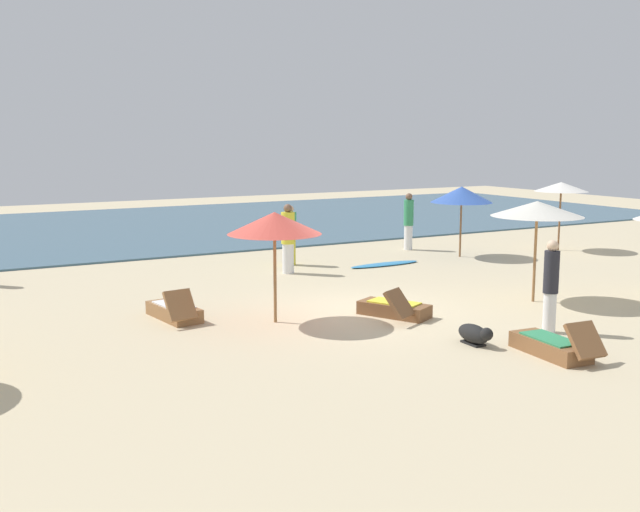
{
  "coord_description": "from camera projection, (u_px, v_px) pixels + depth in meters",
  "views": [
    {
      "loc": [
        -8.39,
        -13.21,
        3.76
      ],
      "look_at": [
        -0.4,
        1.15,
        1.1
      ],
      "focal_mm": 41.89,
      "sensor_mm": 36.0,
      "label": 1
    }
  ],
  "objects": [
    {
      "name": "ground_plane",
      "position": [
        362.0,
        312.0,
        16.02
      ],
      "size": [
        60.0,
        60.0,
        0.0
      ],
      "primitive_type": "plane",
      "color": "beige"
    },
    {
      "name": "ocean_water",
      "position": [
        141.0,
        227.0,
        30.68
      ],
      "size": [
        48.0,
        16.0,
        0.06
      ],
      "primitive_type": "cube",
      "color": "#3D6075",
      "rests_on": "ground_plane"
    },
    {
      "name": "umbrella_0",
      "position": [
        274.0,
        223.0,
        14.87
      ],
      "size": [
        1.9,
        1.9,
        2.26
      ],
      "color": "olive",
      "rests_on": "ground_plane"
    },
    {
      "name": "umbrella_2",
      "position": [
        537.0,
        209.0,
        16.76
      ],
      "size": [
        2.06,
        2.06,
        2.3
      ],
      "color": "olive",
      "rests_on": "ground_plane"
    },
    {
      "name": "umbrella_3",
      "position": [
        462.0,
        195.0,
        23.09
      ],
      "size": [
        1.92,
        1.92,
        2.2
      ],
      "color": "brown",
      "rests_on": "ground_plane"
    },
    {
      "name": "umbrella_4",
      "position": [
        561.0,
        187.0,
        24.41
      ],
      "size": [
        1.72,
        1.72,
        2.25
      ],
      "color": "brown",
      "rests_on": "ground_plane"
    },
    {
      "name": "lounger_1",
      "position": [
        553.0,
        346.0,
        12.85
      ],
      "size": [
        0.73,
        1.73,
        0.7
      ],
      "color": "brown",
      "rests_on": "ground_plane"
    },
    {
      "name": "lounger_2",
      "position": [
        175.0,
        311.0,
        15.4
      ],
      "size": [
        0.8,
        1.72,
        0.72
      ],
      "color": "olive",
      "rests_on": "ground_plane"
    },
    {
      "name": "lounger_3",
      "position": [
        395.0,
        309.0,
        15.62
      ],
      "size": [
        1.27,
        1.76,
        0.7
      ],
      "color": "brown",
      "rests_on": "ground_plane"
    },
    {
      "name": "person_2",
      "position": [
        409.0,
        221.0,
        24.67
      ],
      "size": [
        0.41,
        0.41,
        1.88
      ],
      "color": "white",
      "rests_on": "ground_plane"
    },
    {
      "name": "person_3",
      "position": [
        290.0,
        235.0,
        21.79
      ],
      "size": [
        0.42,
        0.42,
        1.75
      ],
      "color": "yellow",
      "rests_on": "ground_plane"
    },
    {
      "name": "person_4",
      "position": [
        288.0,
        239.0,
        20.43
      ],
      "size": [
        0.47,
        0.47,
        1.92
      ],
      "color": "white",
      "rests_on": "ground_plane"
    },
    {
      "name": "person_5",
      "position": [
        551.0,
        285.0,
        14.26
      ],
      "size": [
        0.33,
        0.33,
        1.8
      ],
      "color": "white",
      "rests_on": "ground_plane"
    },
    {
      "name": "dog",
      "position": [
        475.0,
        334.0,
        13.52
      ],
      "size": [
        0.35,
        0.84,
        0.39
      ],
      "color": "black",
      "rests_on": "ground_plane"
    },
    {
      "name": "surfboard",
      "position": [
        385.0,
        264.0,
        21.83
      ],
      "size": [
        2.37,
        0.52,
        0.07
      ],
      "color": "#338CCC",
      "rests_on": "ground_plane"
    }
  ]
}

